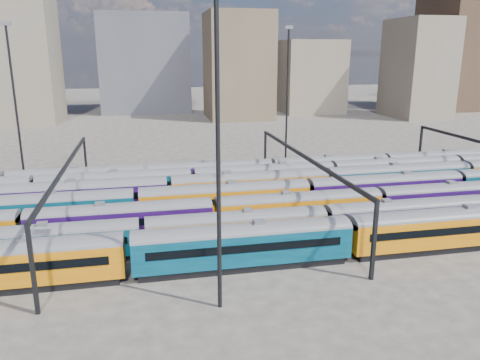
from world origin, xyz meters
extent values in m
plane|color=#423D38|center=(0.00, 0.00, 0.00)|extent=(500.00, 500.00, 0.00)
cube|color=black|center=(-23.93, -15.00, 0.38)|extent=(20.78, 2.70, 0.77)
cube|color=#B46207|center=(-23.93, -15.00, 2.35)|extent=(21.87, 3.17, 3.17)
cube|color=black|center=(-23.93, -13.39, 2.73)|extent=(19.25, 0.06, 0.82)
cube|color=black|center=(-1.46, -15.00, 0.38)|extent=(20.78, 2.70, 0.77)
cube|color=#043346|center=(-1.46, -15.00, 2.35)|extent=(21.87, 3.17, 3.17)
cylinder|color=#4C4C51|center=(-1.46, -15.00, 3.94)|extent=(21.87, 3.17, 3.17)
cube|color=black|center=(-1.46, -16.61, 2.73)|extent=(19.25, 0.06, 0.82)
cube|color=black|center=(-1.46, -13.39, 2.73)|extent=(19.25, 0.06, 0.82)
cube|color=slate|center=(-1.46, -15.00, 4.78)|extent=(1.09, 0.98, 0.38)
cube|color=black|center=(21.01, -15.00, 0.38)|extent=(20.78, 2.70, 0.77)
cube|color=#B46207|center=(21.01, -15.00, 2.35)|extent=(21.87, 3.17, 3.17)
cylinder|color=#4C4C51|center=(21.01, -15.00, 3.94)|extent=(21.87, 3.17, 3.17)
cube|color=black|center=(21.01, -16.61, 2.73)|extent=(19.25, 0.06, 0.82)
cube|color=black|center=(21.01, -13.39, 2.73)|extent=(19.25, 0.06, 0.82)
cube|color=slate|center=(21.01, -15.00, 4.78)|extent=(1.09, 0.98, 0.38)
cube|color=black|center=(-21.54, -10.00, 0.35)|extent=(18.88, 2.45, 0.70)
cube|color=#043346|center=(-21.54, -10.00, 2.14)|extent=(19.87, 2.88, 2.88)
cylinder|color=#4C4C51|center=(-21.54, -10.00, 3.58)|extent=(19.87, 2.88, 2.88)
cube|color=black|center=(-21.54, -11.46, 2.48)|extent=(17.49, 0.06, 0.75)
cube|color=black|center=(-21.54, -8.54, 2.48)|extent=(17.49, 0.06, 0.75)
cube|color=slate|center=(-21.54, -10.00, 4.34)|extent=(0.99, 0.89, 0.35)
cube|color=black|center=(-1.07, -10.00, 0.35)|extent=(18.88, 2.45, 0.70)
cube|color=#B46207|center=(-1.07, -10.00, 2.14)|extent=(19.87, 2.88, 2.88)
cylinder|color=#4C4C51|center=(-1.07, -10.00, 3.58)|extent=(19.87, 2.88, 2.88)
cube|color=black|center=(-1.07, -11.46, 2.48)|extent=(17.49, 0.06, 0.75)
cube|color=black|center=(-1.07, -8.54, 2.48)|extent=(17.49, 0.06, 0.75)
cube|color=slate|center=(-1.07, -10.00, 4.34)|extent=(0.99, 0.89, 0.35)
cube|color=black|center=(19.40, -10.00, 0.35)|extent=(18.88, 2.45, 0.70)
cube|color=#1C083B|center=(19.40, -10.00, 2.14)|extent=(19.87, 2.88, 2.88)
cylinder|color=#4C4C51|center=(19.40, -10.00, 3.58)|extent=(19.87, 2.88, 2.88)
cube|color=black|center=(19.40, -11.46, 2.48)|extent=(17.49, 0.06, 0.75)
cube|color=black|center=(19.40, -8.54, 2.48)|extent=(17.49, 0.06, 0.75)
cube|color=slate|center=(19.40, -10.00, 4.34)|extent=(0.99, 0.89, 0.35)
cube|color=black|center=(-13.60, -5.00, 0.36)|extent=(19.70, 2.56, 0.73)
cube|color=#1C083B|center=(-13.60, -5.00, 2.23)|extent=(20.74, 3.01, 3.01)
cylinder|color=#4C4C51|center=(-13.60, -5.00, 3.73)|extent=(20.74, 3.01, 3.01)
cube|color=black|center=(-13.60, -6.52, 2.59)|extent=(18.25, 0.06, 0.78)
cube|color=black|center=(-13.60, -3.48, 2.59)|extent=(18.25, 0.06, 0.78)
cube|color=slate|center=(-13.60, -5.00, 4.53)|extent=(1.04, 0.93, 0.36)
cube|color=black|center=(7.74, -5.00, 0.36)|extent=(19.70, 2.56, 0.73)
cube|color=#B46207|center=(7.74, -5.00, 2.23)|extent=(20.74, 3.01, 3.01)
cylinder|color=#4C4C51|center=(7.74, -5.00, 3.73)|extent=(20.74, 3.01, 3.01)
cube|color=black|center=(7.74, -6.52, 2.59)|extent=(18.25, 0.06, 0.78)
cube|color=black|center=(7.74, -3.48, 2.59)|extent=(18.25, 0.06, 0.78)
cube|color=slate|center=(7.74, -5.00, 4.53)|extent=(1.04, 0.93, 0.36)
cube|color=black|center=(29.08, -5.00, 0.36)|extent=(19.70, 2.56, 0.73)
cube|color=#1C083B|center=(29.08, -5.00, 2.23)|extent=(20.74, 3.01, 3.01)
cylinder|color=#4C4C51|center=(29.08, -5.00, 3.73)|extent=(20.74, 3.01, 3.01)
cube|color=black|center=(29.08, -6.52, 2.59)|extent=(18.25, 0.06, 0.78)
cube|color=black|center=(29.08, -3.48, 2.59)|extent=(18.25, 0.06, 0.78)
cube|color=slate|center=(29.08, -5.00, 4.53)|extent=(1.04, 0.93, 0.36)
cube|color=black|center=(-23.26, 0.00, 0.39)|extent=(20.93, 2.72, 0.77)
cube|color=#043346|center=(-23.26, 0.00, 2.37)|extent=(22.03, 3.19, 3.19)
cylinder|color=#4C4C51|center=(-23.26, 0.00, 3.97)|extent=(22.03, 3.19, 3.19)
cube|color=black|center=(-23.26, -1.62, 2.75)|extent=(19.39, 0.06, 0.83)
cube|color=black|center=(-23.26, 1.62, 2.75)|extent=(19.39, 0.06, 0.83)
cube|color=slate|center=(-23.26, 0.00, 4.82)|extent=(1.10, 0.99, 0.39)
cube|color=black|center=(-0.63, 0.00, 0.39)|extent=(20.93, 2.72, 0.77)
cube|color=#B46207|center=(-0.63, 0.00, 2.37)|extent=(22.03, 3.19, 3.19)
cylinder|color=#4C4C51|center=(-0.63, 0.00, 3.97)|extent=(22.03, 3.19, 3.19)
cube|color=black|center=(-0.63, -1.62, 2.75)|extent=(19.39, 0.06, 0.83)
cube|color=black|center=(-0.63, 1.62, 2.75)|extent=(19.39, 0.06, 0.83)
cube|color=slate|center=(-0.63, 0.00, 4.82)|extent=(1.10, 0.99, 0.39)
cube|color=black|center=(22.00, 0.00, 0.39)|extent=(20.93, 2.72, 0.77)
cube|color=#1C083B|center=(22.00, 0.00, 2.37)|extent=(22.03, 3.19, 3.19)
cylinder|color=#4C4C51|center=(22.00, 0.00, 3.97)|extent=(22.03, 3.19, 3.19)
cube|color=black|center=(22.00, -1.62, 2.75)|extent=(19.39, 0.06, 0.83)
cube|color=black|center=(22.00, 1.62, 2.75)|extent=(19.39, 0.06, 0.83)
cube|color=slate|center=(22.00, 0.00, 4.82)|extent=(1.10, 0.99, 0.39)
cube|color=black|center=(-19.09, 5.00, 0.39)|extent=(21.26, 2.76, 0.78)
cube|color=#1C083B|center=(-19.09, 5.00, 2.41)|extent=(22.37, 3.24, 3.24)
cylinder|color=#4C4C51|center=(-19.09, 5.00, 4.03)|extent=(22.37, 3.24, 3.24)
cube|color=black|center=(-19.09, 3.36, 2.79)|extent=(19.69, 0.06, 0.84)
cube|color=black|center=(-19.09, 6.64, 2.79)|extent=(19.69, 0.06, 0.84)
cube|color=slate|center=(-19.09, 5.00, 4.89)|extent=(1.12, 1.01, 0.39)
cube|color=black|center=(3.88, 5.00, 0.39)|extent=(21.26, 2.76, 0.78)
cube|color=#B46207|center=(3.88, 5.00, 2.41)|extent=(22.37, 3.24, 3.24)
cylinder|color=#4C4C51|center=(3.88, 5.00, 4.03)|extent=(22.37, 3.24, 3.24)
cube|color=black|center=(3.88, 3.36, 2.79)|extent=(19.69, 0.06, 0.84)
cube|color=black|center=(3.88, 6.64, 2.79)|extent=(19.69, 0.06, 0.84)
cube|color=slate|center=(3.88, 5.00, 4.89)|extent=(1.12, 1.01, 0.39)
cube|color=black|center=(26.86, 5.00, 0.39)|extent=(21.26, 2.76, 0.78)
cube|color=#043346|center=(26.86, 5.00, 2.41)|extent=(22.37, 3.24, 3.24)
cylinder|color=#4C4C51|center=(26.86, 5.00, 4.03)|extent=(22.37, 3.24, 3.24)
cube|color=black|center=(26.86, 3.36, 2.79)|extent=(19.69, 0.06, 0.84)
cube|color=black|center=(26.86, 6.64, 2.79)|extent=(19.69, 0.06, 0.84)
cube|color=slate|center=(26.86, 5.00, 4.89)|extent=(1.12, 1.01, 0.39)
cube|color=black|center=(-14.92, 10.00, 0.38)|extent=(20.46, 2.65, 0.75)
cube|color=#043346|center=(-14.92, 10.00, 2.31)|extent=(21.53, 3.12, 3.12)
cylinder|color=#4C4C51|center=(-14.92, 10.00, 3.88)|extent=(21.53, 3.12, 3.12)
cube|color=black|center=(-14.92, 8.42, 2.69)|extent=(18.95, 0.06, 0.81)
cube|color=black|center=(-14.92, 11.58, 2.69)|extent=(18.95, 0.06, 0.81)
cube|color=slate|center=(-14.92, 10.00, 4.71)|extent=(1.08, 0.97, 0.38)
cube|color=black|center=(7.21, 10.00, 0.38)|extent=(20.46, 2.65, 0.75)
cube|color=#B46207|center=(7.21, 10.00, 2.31)|extent=(21.53, 3.12, 3.12)
cylinder|color=#4C4C51|center=(7.21, 10.00, 3.88)|extent=(21.53, 3.12, 3.12)
cube|color=black|center=(7.21, 8.42, 2.69)|extent=(18.95, 0.06, 0.81)
cube|color=black|center=(7.21, 11.58, 2.69)|extent=(18.95, 0.06, 0.81)
cube|color=slate|center=(7.21, 10.00, 4.71)|extent=(1.08, 0.97, 0.38)
cube|color=black|center=(29.35, 10.00, 0.38)|extent=(20.46, 2.65, 0.75)
cube|color=#1C083B|center=(29.35, 10.00, 2.31)|extent=(21.53, 3.12, 3.12)
cylinder|color=#4C4C51|center=(29.35, 10.00, 3.88)|extent=(21.53, 3.12, 3.12)
cube|color=black|center=(29.35, 8.42, 2.69)|extent=(18.95, 0.06, 0.81)
cube|color=black|center=(29.35, 11.58, 2.69)|extent=(18.95, 0.06, 0.81)
cube|color=slate|center=(29.35, 10.00, 4.71)|extent=(1.08, 0.97, 0.38)
cube|color=black|center=(-20.83, 15.00, 0.35)|extent=(18.84, 2.44, 0.69)
cube|color=#B46207|center=(-20.83, 15.00, 2.13)|extent=(19.84, 2.88, 2.88)
cylinder|color=#4C4C51|center=(-20.83, 15.00, 3.57)|extent=(19.84, 2.88, 2.88)
cube|color=black|center=(-20.83, 13.54, 2.48)|extent=(17.46, 0.06, 0.74)
cube|color=black|center=(-20.83, 16.46, 2.48)|extent=(17.46, 0.06, 0.74)
cube|color=slate|center=(-20.83, 15.00, 4.34)|extent=(0.99, 0.89, 0.35)
cube|color=black|center=(-0.39, 15.00, 0.35)|extent=(18.84, 2.44, 0.69)
cube|color=#1C083B|center=(-0.39, 15.00, 2.13)|extent=(19.84, 2.88, 2.88)
cylinder|color=#4C4C51|center=(-0.39, 15.00, 3.57)|extent=(19.84, 2.88, 2.88)
cube|color=black|center=(-0.39, 13.54, 2.48)|extent=(17.46, 0.06, 0.74)
cube|color=black|center=(-0.39, 16.46, 2.48)|extent=(17.46, 0.06, 0.74)
cube|color=slate|center=(-0.39, 15.00, 4.34)|extent=(0.99, 0.89, 0.35)
cube|color=black|center=(20.04, 15.00, 0.35)|extent=(18.84, 2.44, 0.69)
cube|color=#B46207|center=(20.04, 15.00, 2.13)|extent=(19.84, 2.88, 2.88)
cylinder|color=#4C4C51|center=(20.04, 15.00, 3.57)|extent=(19.84, 2.88, 2.88)
cube|color=black|center=(20.04, 13.54, 2.48)|extent=(17.46, 0.06, 0.74)
cube|color=black|center=(20.04, 16.46, 2.48)|extent=(17.46, 0.06, 0.74)
cube|color=slate|center=(20.04, 15.00, 4.34)|extent=(0.99, 0.89, 0.35)
cube|color=black|center=(40.48, 15.00, 0.35)|extent=(18.84, 2.44, 0.69)
cube|color=#043346|center=(40.48, 15.00, 2.13)|extent=(19.84, 2.88, 2.88)
cylinder|color=#4C4C51|center=(40.48, 15.00, 3.57)|extent=(19.84, 2.88, 2.88)
cube|color=black|center=(40.48, 13.54, 2.48)|extent=(17.46, 0.06, 0.74)
cube|color=black|center=(40.48, 16.46, 2.48)|extent=(17.46, 0.06, 0.74)
cube|color=slate|center=(40.48, 15.00, 4.34)|extent=(0.99, 0.89, 0.35)
cube|color=black|center=(-20.00, -20.00, 4.00)|extent=(0.35, 0.35, 8.00)
cube|color=black|center=(-20.00, 20.00, 4.00)|extent=(0.35, 0.35, 8.00)
cube|color=black|center=(-20.00, 0.00, 7.80)|extent=(0.30, 40.00, 0.45)
cube|color=black|center=(10.00, -20.00, 4.00)|extent=(0.35, 0.35, 8.00)
cube|color=black|center=(10.00, 20.00, 4.00)|extent=(0.35, 0.35, 8.00)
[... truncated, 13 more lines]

